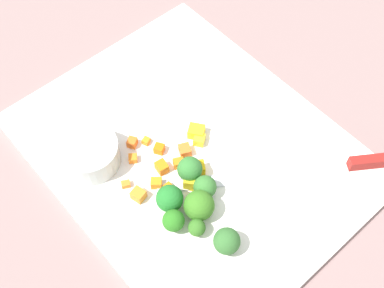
# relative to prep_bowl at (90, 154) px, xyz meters

# --- Properties ---
(ground_plane) EXTENTS (4.00, 4.00, 0.00)m
(ground_plane) POSITION_rel_prep_bowl_xyz_m (0.08, 0.13, -0.03)
(ground_plane) COLOR gray
(cutting_board) EXTENTS (0.50, 0.40, 0.01)m
(cutting_board) POSITION_rel_prep_bowl_xyz_m (0.08, 0.13, -0.03)
(cutting_board) COLOR white
(cutting_board) RESTS_ON ground_plane
(prep_bowl) EXTENTS (0.09, 0.09, 0.04)m
(prep_bowl) POSITION_rel_prep_bowl_xyz_m (0.00, 0.00, 0.00)
(prep_bowl) COLOR #B9C0BE
(prep_bowl) RESTS_ON cutting_board
(chef_knife) EXTENTS (0.21, 0.30, 0.02)m
(chef_knife) POSITION_rel_prep_bowl_xyz_m (0.23, 0.24, -0.01)
(chef_knife) COLOR silver
(chef_knife) RESTS_ON cutting_board
(carrot_dice_0) EXTENTS (0.01, 0.01, 0.01)m
(carrot_dice_0) POSITION_rel_prep_bowl_xyz_m (0.03, 0.08, -0.02)
(carrot_dice_0) COLOR orange
(carrot_dice_0) RESTS_ON cutting_board
(carrot_dice_1) EXTENTS (0.02, 0.02, 0.01)m
(carrot_dice_1) POSITION_rel_prep_bowl_xyz_m (0.08, 0.11, -0.01)
(carrot_dice_1) COLOR orange
(carrot_dice_1) RESTS_ON cutting_board
(carrot_dice_2) EXTENTS (0.01, 0.01, 0.01)m
(carrot_dice_2) POSITION_rel_prep_bowl_xyz_m (0.11, 0.05, -0.01)
(carrot_dice_2) COLOR orange
(carrot_dice_2) RESTS_ON cutting_board
(carrot_dice_3) EXTENTS (0.02, 0.02, 0.01)m
(carrot_dice_3) POSITION_rel_prep_bowl_xyz_m (0.05, 0.09, -0.01)
(carrot_dice_3) COLOR orange
(carrot_dice_3) RESTS_ON cutting_board
(carrot_dice_4) EXTENTS (0.02, 0.02, 0.02)m
(carrot_dice_4) POSITION_rel_prep_bowl_xyz_m (0.09, 0.01, -0.01)
(carrot_dice_4) COLOR orange
(carrot_dice_4) RESTS_ON cutting_board
(carrot_dice_5) EXTENTS (0.02, 0.02, 0.01)m
(carrot_dice_5) POSITION_rel_prep_bowl_xyz_m (0.09, 0.09, -0.01)
(carrot_dice_5) COLOR orange
(carrot_dice_5) RESTS_ON cutting_board
(carrot_dice_6) EXTENTS (0.02, 0.02, 0.01)m
(carrot_dice_6) POSITION_rel_prep_bowl_xyz_m (0.10, 0.05, -0.01)
(carrot_dice_6) COLOR orange
(carrot_dice_6) RESTS_ON cutting_board
(carrot_dice_7) EXTENTS (0.02, 0.02, 0.01)m
(carrot_dice_7) POSITION_rel_prep_bowl_xyz_m (0.02, 0.06, -0.01)
(carrot_dice_7) COLOR orange
(carrot_dice_7) RESTS_ON cutting_board
(carrot_dice_8) EXTENTS (0.02, 0.02, 0.02)m
(carrot_dice_8) POSITION_rel_prep_bowl_xyz_m (0.08, 0.07, -0.01)
(carrot_dice_8) COLOR orange
(carrot_dice_8) RESTS_ON cutting_board
(carrot_dice_9) EXTENTS (0.01, 0.02, 0.01)m
(carrot_dice_9) POSITION_rel_prep_bowl_xyz_m (0.07, 0.01, -0.02)
(carrot_dice_9) COLOR orange
(carrot_dice_9) RESTS_ON cutting_board
(carrot_dice_10) EXTENTS (0.02, 0.02, 0.01)m
(carrot_dice_10) POSITION_rel_prep_bowl_xyz_m (0.04, 0.05, -0.01)
(carrot_dice_10) COLOR orange
(carrot_dice_10) RESTS_ON cutting_board
(pepper_dice_0) EXTENTS (0.03, 0.03, 0.02)m
(pepper_dice_0) POSITION_rel_prep_bowl_xyz_m (0.13, 0.09, -0.01)
(pepper_dice_0) COLOR yellow
(pepper_dice_0) RESTS_ON cutting_board
(pepper_dice_1) EXTENTS (0.02, 0.02, 0.02)m
(pepper_dice_1) POSITION_rel_prep_bowl_xyz_m (0.12, 0.11, -0.01)
(pepper_dice_1) COLOR yellow
(pepper_dice_1) RESTS_ON cutting_board
(pepper_dice_2) EXTENTS (0.02, 0.02, 0.01)m
(pepper_dice_2) POSITION_rel_prep_bowl_xyz_m (0.09, 0.14, -0.01)
(pepper_dice_2) COLOR yellow
(pepper_dice_2) RESTS_ON cutting_board
(pepper_dice_3) EXTENTS (0.03, 0.03, 0.02)m
(pepper_dice_3) POSITION_rel_prep_bowl_xyz_m (0.07, 0.15, -0.01)
(pepper_dice_3) COLOR yellow
(pepper_dice_3) RESTS_ON cutting_board
(broccoli_floret_0) EXTENTS (0.04, 0.04, 0.04)m
(broccoli_floret_0) POSITION_rel_prep_bowl_xyz_m (0.13, 0.04, 0.00)
(broccoli_floret_0) COLOR #8AC156
(broccoli_floret_0) RESTS_ON cutting_board
(broccoli_floret_1) EXTENTS (0.03, 0.03, 0.04)m
(broccoli_floret_1) POSITION_rel_prep_bowl_xyz_m (0.15, 0.09, -0.00)
(broccoli_floret_1) COLOR #8EB65D
(broccoli_floret_1) RESTS_ON cutting_board
(broccoli_floret_2) EXTENTS (0.02, 0.02, 0.03)m
(broccoli_floret_2) POSITION_rel_prep_bowl_xyz_m (0.19, 0.04, -0.00)
(broccoli_floret_2) COLOR #90AE59
(broccoli_floret_2) RESTS_ON cutting_board
(broccoli_floret_3) EXTENTS (0.04, 0.04, 0.04)m
(broccoli_floret_3) POSITION_rel_prep_bowl_xyz_m (0.23, 0.06, 0.00)
(broccoli_floret_3) COLOR #80B66C
(broccoli_floret_3) RESTS_ON cutting_board
(broccoli_floret_4) EXTENTS (0.04, 0.04, 0.04)m
(broccoli_floret_4) POSITION_rel_prep_bowl_xyz_m (0.17, 0.06, 0.00)
(broccoli_floret_4) COLOR #8EB55D
(broccoli_floret_4) RESTS_ON cutting_board
(broccoli_floret_5) EXTENTS (0.03, 0.03, 0.04)m
(broccoli_floret_5) POSITION_rel_prep_bowl_xyz_m (0.16, 0.02, 0.00)
(broccoli_floret_5) COLOR #8CBF5B
(broccoli_floret_5) RESTS_ON cutting_board
(broccoli_floret_6) EXTENTS (0.04, 0.04, 0.04)m
(broccoli_floret_6) POSITION_rel_prep_bowl_xyz_m (0.12, 0.09, 0.00)
(broccoli_floret_6) COLOR #80AF6B
(broccoli_floret_6) RESTS_ON cutting_board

